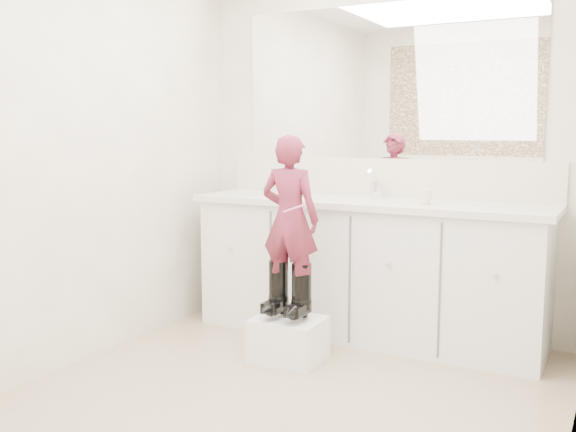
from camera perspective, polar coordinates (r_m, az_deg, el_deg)
The scene contains 15 objects.
floor at distance 3.24m, azimuth -1.38°, elevation -16.53°, with size 3.00×3.00×0.00m, color #896D59.
wall_back at distance 4.32m, azimuth 8.49°, elevation 5.88°, with size 2.60×2.60×0.00m, color #BFB7A3.
wall_left at distance 3.78m, azimuth -18.94°, elevation 5.31°, with size 3.00×3.00×0.00m, color #BFB7A3.
vanity_cabinet at distance 4.16m, azimuth 6.99°, elevation -4.92°, with size 2.20×0.55×0.85m, color silver.
countertop at distance 4.08m, azimuth 7.01°, elevation 1.15°, with size 2.28×0.58×0.04m, color beige.
backsplash at distance 4.32m, azimuth 8.37°, elevation 3.42°, with size 2.28×0.03×0.25m, color beige.
mirror at distance 4.32m, azimuth 8.55°, elevation 11.71°, with size 2.00×0.02×1.00m, color white.
faucet at distance 4.22m, azimuth 7.84°, elevation 2.32°, with size 0.08×0.08×0.10m, color silver.
cup at distance 3.91m, azimuth 12.10°, elevation 1.70°, with size 0.10×0.10×0.09m, color beige.
soap_bottle at distance 4.27m, azimuth 0.81°, elevation 3.11°, with size 0.09×0.09×0.20m, color beige.
step_stool at distance 3.78m, azimuth 0.02°, elevation -10.90°, with size 0.39×0.33×0.25m, color white.
boot_left at distance 3.75m, azimuth -0.85°, elevation -6.46°, with size 0.12×0.22×0.33m, color black, non-canonical shape.
boot_right at distance 3.68m, azimuth 1.21°, elevation -6.73°, with size 0.12×0.22×0.33m, color black, non-canonical shape.
toddler at distance 3.63m, azimuth 0.17°, elevation -0.26°, with size 0.35×0.23×0.95m, color #B1365A.
toothbrush at distance 3.52m, azimuth 0.57°, elevation 0.69°, with size 0.01×0.01×0.14m, color pink.
Camera 1 is at (1.46, -2.57, 1.33)m, focal length 40.00 mm.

